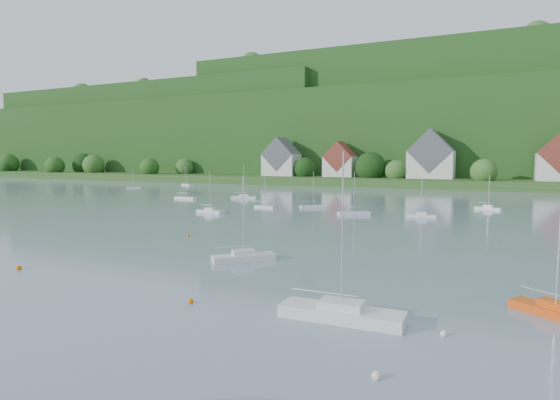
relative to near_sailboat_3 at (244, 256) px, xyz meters
The scene contains 15 objects.
far_shore_strip 149.21m from the near_sailboat_3, 91.78° to the left, with size 600.00×60.00×3.00m, color #26491B.
forested_ridge 218.90m from the near_sailboat_3, 91.12° to the left, with size 620.00×181.22×69.89m.
village_building_0 148.90m from the near_sailboat_3, 113.66° to the left, with size 14.00×10.40×16.00m.
village_building_1 142.65m from the near_sailboat_3, 104.08° to the left, with size 12.00×9.36×14.00m.
village_building_2 137.49m from the near_sailboat_3, 89.85° to the left, with size 16.00×11.44×18.00m.
village_building_3 141.32m from the near_sailboat_3, 73.37° to the left, with size 13.00×10.40×15.50m.
near_sailboat_3 is the anchor object (origin of this frame).
near_sailboat_4 19.22m from the near_sailboat_3, 40.95° to the right, with size 8.17×2.47×10.95m.
near_sailboat_5 27.80m from the near_sailboat_3, 12.23° to the right, with size 5.69×4.66×7.84m.
mooring_buoy_1 24.33m from the near_sailboat_3, 31.07° to the right, with size 0.41×0.41×0.41m, color white.
mooring_buoy_2 14.25m from the near_sailboat_3, 75.89° to the right, with size 0.42×0.42×0.42m, color #F46B00.
mooring_buoy_3 16.89m from the near_sailboat_3, 145.60° to the left, with size 0.43×0.43×0.43m, color #F46B00.
mooring_buoy_4 26.97m from the near_sailboat_3, 46.62° to the right, with size 0.47×0.47×0.47m, color white.
mooring_buoy_5 21.32m from the near_sailboat_3, 144.66° to the right, with size 0.50×0.50×0.50m, color #F46B00.
far_sailboat_cluster 64.76m from the near_sailboat_3, 81.49° to the left, with size 197.33×74.23×8.71m.
Camera 1 is at (28.17, 9.89, 10.55)m, focal length 29.95 mm.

